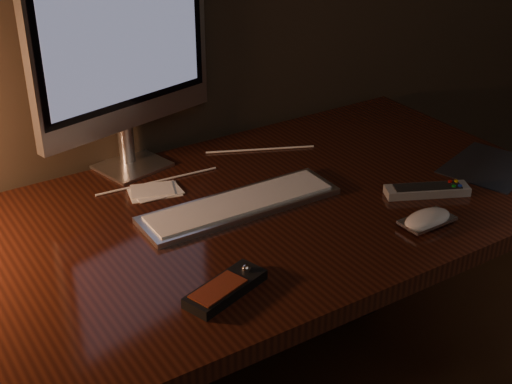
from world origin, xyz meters
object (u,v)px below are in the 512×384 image
keyboard (240,204)px  mouse (427,221)px  monitor (123,50)px  tv_remote (427,190)px  desk (202,257)px  media_remote (226,288)px

keyboard → mouse: mouse is taller
monitor → mouse: size_ratio=4.24×
mouse → tv_remote: (0.10, 0.10, -0.00)m
desk → tv_remote: bearing=-26.1°
desk → keyboard: keyboard is taller
media_remote → tv_remote: size_ratio=0.92×
mouse → desk: bearing=136.8°
monitor → media_remote: bearing=-110.6°
keyboard → tv_remote: size_ratio=2.36×
keyboard → media_remote: media_remote is taller
mouse → media_remote: 0.47m
tv_remote → desk: bearing=179.6°
monitor → keyboard: (0.11, -0.31, -0.28)m
keyboard → mouse: bearing=-42.7°
keyboard → media_remote: 0.31m
desk → keyboard: 0.16m
mouse → tv_remote: 0.14m
monitor → mouse: 0.76m
desk → mouse: mouse is taller
desk → tv_remote: 0.53m
keyboard → desk: bearing=146.5°
monitor → mouse: bearing=-68.8°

